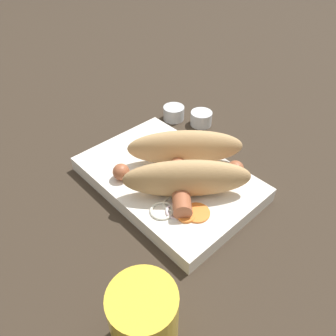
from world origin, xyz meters
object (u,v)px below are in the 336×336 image
(bread_roll, at_px, (185,161))
(drink_glass, at_px, (144,322))
(food_tray, at_px, (168,179))
(condiment_cup_far, at_px, (174,114))
(sausage, at_px, (179,170))
(condiment_cup_near, at_px, (201,119))

(bread_roll, height_order, drink_glass, drink_glass)
(food_tray, relative_size, condiment_cup_far, 6.41)
(bread_roll, relative_size, condiment_cup_far, 4.94)
(bread_roll, distance_m, condiment_cup_far, 0.21)
(condiment_cup_far, height_order, drink_glass, drink_glass)
(sausage, height_order, drink_glass, drink_glass)
(food_tray, relative_size, sausage, 1.73)
(condiment_cup_near, height_order, condiment_cup_far, same)
(sausage, bearing_deg, condiment_cup_near, 121.85)
(food_tray, xyz_separation_m, sausage, (0.02, 0.01, 0.03))
(sausage, relative_size, drink_glass, 1.67)
(bread_roll, xyz_separation_m, condiment_cup_near, (-0.11, 0.16, -0.04))
(condiment_cup_near, bearing_deg, drink_glass, -55.04)
(sausage, bearing_deg, drink_glass, -52.49)
(bread_roll, relative_size, condiment_cup_near, 4.94)
(sausage, xyz_separation_m, drink_glass, (0.14, -0.19, 0.01))
(bread_roll, distance_m, drink_glass, 0.24)
(condiment_cup_near, xyz_separation_m, condiment_cup_far, (-0.05, -0.03, 0.00))
(bread_roll, bearing_deg, condiment_cup_far, 140.68)
(bread_roll, height_order, sausage, bread_roll)
(food_tray, relative_size, bread_roll, 1.30)
(food_tray, xyz_separation_m, condiment_cup_near, (-0.08, 0.17, -0.00))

